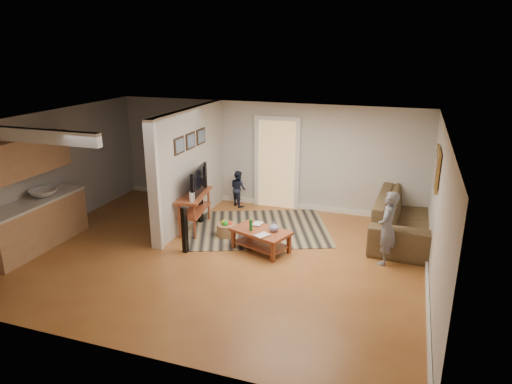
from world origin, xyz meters
TOP-DOWN VIEW (x-y plane):
  - ground at (0.00, 0.00)m, footprint 7.50×7.50m
  - room_shell at (-1.07, 0.43)m, footprint 7.54×6.02m
  - area_rug at (0.32, 1.45)m, footprint 3.56×3.12m
  - sofa at (3.30, 2.20)m, footprint 1.29×2.99m
  - coffee_table at (0.74, 0.44)m, footprint 1.23×0.96m
  - tv_console at (-0.94, 1.03)m, footprint 0.66×1.30m
  - speaker_left at (-0.61, -0.09)m, footprint 0.11×0.11m
  - speaker_right at (-1.00, 1.40)m, footprint 0.13×0.13m
  - toy_basket at (-0.16, 0.87)m, footprint 0.40×0.40m
  - child at (3.00, 0.67)m, footprint 0.41×0.54m
  - toddler at (-0.60, 2.70)m, footprint 0.54×0.52m

SIDE VIEW (x-z plane):
  - ground at x=0.00m, z-range 0.00..0.00m
  - sofa at x=3.30m, z-range -0.43..0.43m
  - child at x=3.00m, z-range -0.68..0.68m
  - toddler at x=-0.60m, z-range -0.44..0.44m
  - area_rug at x=0.32m, z-range 0.00..0.01m
  - toy_basket at x=-0.16m, z-range -0.03..0.33m
  - coffee_table at x=0.74m, z-range 0.01..0.65m
  - speaker_left at x=-0.61m, z-range 0.00..0.91m
  - speaker_right at x=-1.00m, z-range 0.00..1.00m
  - tv_console at x=-0.94m, z-range 0.18..1.25m
  - room_shell at x=-1.07m, z-range 0.20..2.72m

